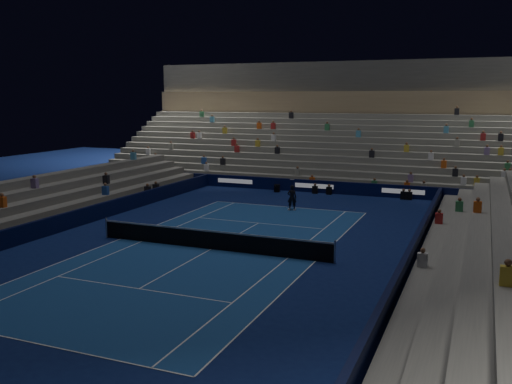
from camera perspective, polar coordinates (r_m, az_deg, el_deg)
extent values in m
plane|color=#0D194E|center=(28.42, -4.61, -5.86)|extent=(90.00, 90.00, 0.00)
cube|color=navy|center=(28.42, -4.61, -5.85)|extent=(10.97, 23.77, 0.01)
cube|color=#080C33|center=(45.23, 6.01, 0.58)|extent=(44.00, 0.25, 1.00)
cube|color=#080E32|center=(25.55, 15.31, -6.80)|extent=(0.25, 37.00, 1.00)
cube|color=black|center=(33.71, -19.53, -3.05)|extent=(0.25, 37.00, 1.00)
cube|color=slate|center=(46.22, 6.36, 0.46)|extent=(44.00, 1.00, 0.50)
cube|color=slate|center=(47.13, 6.70, 0.94)|extent=(44.00, 1.00, 1.00)
cube|color=slate|center=(48.05, 7.03, 1.40)|extent=(44.00, 1.00, 1.50)
cube|color=slate|center=(48.97, 7.34, 1.84)|extent=(44.00, 1.00, 2.00)
cube|color=slate|center=(49.89, 7.65, 2.27)|extent=(44.00, 1.00, 2.50)
cube|color=slate|center=(50.82, 7.94, 2.68)|extent=(44.00, 1.00, 3.00)
cube|color=slate|center=(51.76, 8.22, 3.08)|extent=(44.00, 1.00, 3.50)
cube|color=slate|center=(52.70, 8.50, 3.46)|extent=(44.00, 1.00, 4.00)
cube|color=slate|center=(53.64, 8.76, 3.83)|extent=(44.00, 1.00, 4.50)
cube|color=slate|center=(54.58, 9.01, 4.19)|extent=(44.00, 1.00, 5.00)
cube|color=slate|center=(55.53, 9.26, 4.53)|extent=(44.00, 1.00, 5.50)
cube|color=slate|center=(56.48, 9.50, 4.86)|extent=(44.00, 1.00, 6.00)
cube|color=#8C7756|center=(57.37, 9.86, 9.03)|extent=(44.00, 0.60, 2.20)
cube|color=#40403D|center=(58.77, 10.24, 11.56)|extent=(44.00, 2.40, 3.00)
cube|color=slate|center=(25.55, 17.08, -7.47)|extent=(1.00, 37.00, 0.50)
cube|color=slate|center=(25.42, 19.37, -7.10)|extent=(1.00, 37.00, 1.00)
cube|color=slate|center=(25.34, 21.67, -6.70)|extent=(1.00, 37.00, 1.50)
cube|color=slate|center=(25.29, 23.98, -6.30)|extent=(1.00, 37.00, 2.00)
cube|color=slate|center=(34.29, -20.50, -3.32)|extent=(1.00, 37.00, 0.50)
cube|color=slate|center=(34.92, -21.74, -2.76)|extent=(1.00, 37.00, 1.00)
cube|color=slate|center=(35.56, -22.92, -2.21)|extent=(1.00, 37.00, 1.50)
cube|color=slate|center=(36.22, -24.07, -1.67)|extent=(1.00, 37.00, 2.00)
cylinder|color=#B2B2B7|center=(31.62, -15.05, -3.54)|extent=(0.10, 0.10, 1.10)
cylinder|color=#B2B2B7|center=(26.10, 8.08, -6.09)|extent=(0.10, 0.10, 1.10)
cube|color=black|center=(28.31, -4.63, -4.98)|extent=(12.80, 0.03, 0.90)
cube|color=white|center=(28.19, -4.64, -4.02)|extent=(12.80, 0.04, 0.08)
imported|color=black|center=(37.89, 3.70, -0.58)|extent=(0.73, 0.58, 1.74)
cube|color=black|center=(45.34, 2.17, 0.39)|extent=(0.57, 0.64, 0.59)
cylinder|color=black|center=(44.90, 1.97, 0.53)|extent=(0.24, 0.38, 0.16)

